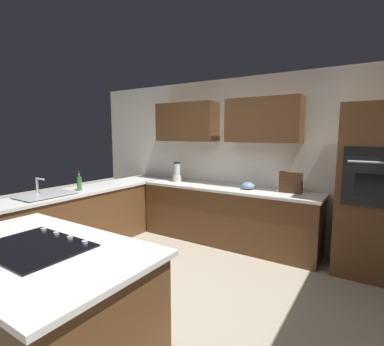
% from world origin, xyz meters
% --- Properties ---
extents(ground_plane, '(14.00, 14.00, 0.00)m').
position_xyz_m(ground_plane, '(0.00, 0.00, 0.00)').
color(ground_plane, '#9E937F').
extents(wall_back, '(6.00, 0.44, 2.60)m').
position_xyz_m(wall_back, '(0.06, -2.05, 1.45)').
color(wall_back, white).
rests_on(wall_back, ground).
extents(lower_cabinets_back, '(2.80, 0.60, 0.86)m').
position_xyz_m(lower_cabinets_back, '(0.10, -1.72, 0.43)').
color(lower_cabinets_back, brown).
rests_on(lower_cabinets_back, ground).
extents(countertop_back, '(2.84, 0.64, 0.04)m').
position_xyz_m(countertop_back, '(0.10, -1.72, 0.88)').
color(countertop_back, silver).
rests_on(countertop_back, lower_cabinets_back).
extents(lower_cabinets_side, '(0.60, 2.90, 0.86)m').
position_xyz_m(lower_cabinets_side, '(1.82, -0.55, 0.43)').
color(lower_cabinets_side, brown).
rests_on(lower_cabinets_side, ground).
extents(countertop_side, '(0.64, 2.94, 0.04)m').
position_xyz_m(countertop_side, '(1.82, -0.55, 0.88)').
color(countertop_side, silver).
rests_on(countertop_side, lower_cabinets_side).
extents(island_base, '(1.73, 0.98, 0.86)m').
position_xyz_m(island_base, '(0.19, 1.24, 0.43)').
color(island_base, brown).
rests_on(island_base, ground).
extents(island_top, '(1.81, 1.06, 0.04)m').
position_xyz_m(island_top, '(0.19, 1.24, 0.88)').
color(island_top, silver).
rests_on(island_top, island_base).
extents(wall_oven, '(0.80, 0.66, 2.07)m').
position_xyz_m(wall_oven, '(-1.85, -1.72, 1.04)').
color(wall_oven, brown).
rests_on(wall_oven, ground).
extents(sink_unit, '(0.46, 0.70, 0.23)m').
position_xyz_m(sink_unit, '(1.83, 0.18, 0.92)').
color(sink_unit, '#515456').
rests_on(sink_unit, countertop_side).
extents(cooktop, '(0.76, 0.56, 0.03)m').
position_xyz_m(cooktop, '(0.19, 1.24, 0.91)').
color(cooktop, black).
rests_on(cooktop, island_top).
extents(blender, '(0.15, 0.15, 0.34)m').
position_xyz_m(blender, '(1.05, -1.73, 1.05)').
color(blender, beige).
rests_on(blender, countertop_back).
extents(mixing_bowl, '(0.20, 0.20, 0.11)m').
position_xyz_m(mixing_bowl, '(-0.25, -1.73, 0.95)').
color(mixing_bowl, '#668CB2').
rests_on(mixing_bowl, countertop_back).
extents(spice_rack, '(0.31, 0.11, 0.29)m').
position_xyz_m(spice_rack, '(-0.85, -1.80, 1.05)').
color(spice_rack, '#472B19').
rests_on(spice_rack, countertop_back).
extents(dish_soap_bottle, '(0.06, 0.06, 0.28)m').
position_xyz_m(dish_soap_bottle, '(1.77, -0.30, 1.01)').
color(dish_soap_bottle, '#336B38').
rests_on(dish_soap_bottle, countertop_side).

